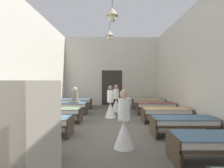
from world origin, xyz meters
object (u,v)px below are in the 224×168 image
at_px(privacy_screen, 12,149).
at_px(nurse_far_aisle, 124,127).
at_px(bed_right_row_2, 183,122).
at_px(bed_left_row_3, 58,111).
at_px(bed_right_row_3, 166,112).
at_px(bed_left_row_4, 69,105).
at_px(patient_seated_secondary, 75,97).
at_px(nurse_mid_aisle, 116,102).
at_px(bed_left_row_2, 40,122).
at_px(bed_right_row_1, 218,141).
at_px(bed_left_row_5, 76,101).
at_px(bed_right_row_5, 148,101).
at_px(bed_right_row_4, 155,105).
at_px(nurse_near_aisle, 111,106).
at_px(bed_left_row_1, 6,141).

bearing_deg(privacy_screen, nurse_far_aisle, 35.03).
distance_m(bed_right_row_2, bed_left_row_3, 4.73).
height_order(bed_right_row_3, privacy_screen, privacy_screen).
bearing_deg(bed_left_row_4, patient_seated_secondary, -10.37).
relative_size(nurse_mid_aisle, privacy_screen, 0.87).
bearing_deg(bed_left_row_3, bed_left_row_2, -90.00).
distance_m(bed_right_row_1, bed_left_row_5, 8.29).
bearing_deg(bed_right_row_5, nurse_far_aisle, -106.77).
height_order(bed_right_row_3, bed_left_row_4, same).
relative_size(bed_right_row_1, privacy_screen, 1.12).
bearing_deg(bed_left_row_5, bed_left_row_3, -90.00).
xyz_separation_m(bed_right_row_4, nurse_near_aisle, (-2.26, -0.83, 0.09)).
distance_m(bed_left_row_2, nurse_mid_aisle, 4.87).
height_order(bed_left_row_1, bed_right_row_3, same).
xyz_separation_m(bed_left_row_5, patient_seated_secondary, (0.35, -1.82, 0.43)).
bearing_deg(nurse_mid_aisle, bed_left_row_3, -90.05).
xyz_separation_m(bed_left_row_1, bed_right_row_5, (4.39, 7.04, 0.00)).
bearing_deg(bed_right_row_5, bed_right_row_3, -90.00).
bearing_deg(bed_left_row_2, bed_left_row_1, -90.00).
bearing_deg(nurse_mid_aisle, bed_right_row_4, 24.70).
relative_size(bed_right_row_3, bed_left_row_5, 1.00).
bearing_deg(bed_left_row_1, nurse_near_aisle, 64.40).
bearing_deg(bed_left_row_2, bed_right_row_5, 50.26).
relative_size(bed_left_row_4, nurse_far_aisle, 1.28).
bearing_deg(bed_left_row_2, bed_right_row_1, -21.85).
relative_size(bed_right_row_4, privacy_screen, 1.12).
relative_size(bed_left_row_5, nurse_mid_aisle, 1.28).
relative_size(bed_left_row_3, bed_left_row_5, 1.00).
bearing_deg(privacy_screen, bed_left_row_2, 86.35).
bearing_deg(bed_right_row_2, nurse_near_aisle, 130.06).
height_order(bed_left_row_2, nurse_mid_aisle, nurse_mid_aisle).
bearing_deg(bed_right_row_1, bed_right_row_3, 90.00).
bearing_deg(patient_seated_secondary, bed_right_row_1, -52.25).
bearing_deg(bed_right_row_3, bed_left_row_2, -158.15).
bearing_deg(bed_right_row_3, nurse_far_aisle, -124.59).
xyz_separation_m(bed_left_row_1, bed_left_row_3, (0.00, 3.52, 0.00)).
bearing_deg(bed_left_row_1, bed_right_row_1, 0.00).
relative_size(bed_left_row_2, bed_right_row_4, 1.00).
relative_size(bed_left_row_3, bed_right_row_3, 1.00).
relative_size(bed_left_row_4, bed_right_row_5, 1.00).
distance_m(bed_left_row_5, patient_seated_secondary, 1.91).
bearing_deg(bed_left_row_2, bed_right_row_3, 21.85).
bearing_deg(bed_left_row_3, nurse_mid_aisle, 45.43).
bearing_deg(bed_right_row_4, bed_right_row_3, -90.00).
distance_m(bed_left_row_3, privacy_screen, 5.07).
relative_size(bed_right_row_3, bed_right_row_5, 1.00).
height_order(bed_right_row_2, bed_left_row_3, same).
height_order(bed_right_row_1, bed_left_row_4, same).
distance_m(bed_left_row_4, nurse_near_aisle, 2.29).
bearing_deg(bed_right_row_3, nurse_near_aisle, 157.70).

